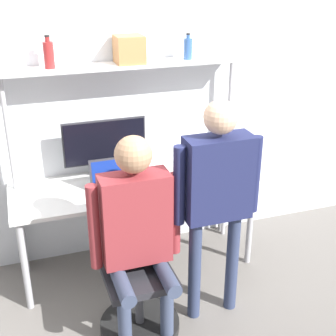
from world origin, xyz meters
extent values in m
plane|color=slate|center=(0.00, 0.00, 0.00)|extent=(12.00, 12.00, 0.00)
cube|color=silver|center=(0.00, 0.72, 1.35)|extent=(8.00, 0.06, 2.70)
cube|color=silver|center=(0.00, 0.36, 0.76)|extent=(1.94, 0.67, 0.03)
cylinder|color=#A5A5AA|center=(-0.91, 0.08, 0.37)|extent=(0.05, 0.05, 0.74)
cylinder|color=#A5A5AA|center=(0.91, 0.08, 0.37)|extent=(0.05, 0.05, 0.74)
cylinder|color=#A5A5AA|center=(-0.91, 0.63, 0.37)|extent=(0.05, 0.05, 0.74)
cylinder|color=#A5A5AA|center=(0.91, 0.63, 0.37)|extent=(0.05, 0.05, 0.74)
cube|color=silver|center=(0.00, 0.56, 1.67)|extent=(1.84, 0.24, 0.02)
cylinder|color=#B2B2B7|center=(-0.90, 0.56, 0.84)|extent=(0.04, 0.04, 1.68)
cylinder|color=#B2B2B7|center=(0.90, 0.56, 0.84)|extent=(0.04, 0.04, 1.68)
cylinder|color=#333338|center=(-0.19, 0.51, 0.78)|extent=(0.22, 0.22, 0.01)
cylinder|color=#333338|center=(-0.19, 0.51, 0.85)|extent=(0.06, 0.06, 0.14)
cube|color=#333338|center=(-0.19, 0.52, 1.09)|extent=(0.66, 0.01, 0.36)
cube|color=black|center=(-0.19, 0.51, 1.09)|extent=(0.63, 0.02, 0.34)
cube|color=#333338|center=(-0.21, 0.24, 0.78)|extent=(0.29, 0.24, 0.01)
cube|color=black|center=(-0.21, 0.22, 0.78)|extent=(0.25, 0.13, 0.00)
cube|color=#333338|center=(-0.21, 0.33, 0.90)|extent=(0.29, 0.06, 0.23)
cube|color=navy|center=(-0.21, 0.33, 0.90)|extent=(0.25, 0.05, 0.20)
cube|color=silver|center=(0.01, 0.20, 0.78)|extent=(0.07, 0.15, 0.01)
cube|color=black|center=(0.01, 0.20, 0.78)|extent=(0.06, 0.13, 0.00)
cylinder|color=black|center=(-0.19, -0.39, 0.03)|extent=(0.56, 0.56, 0.06)
cylinder|color=#4C4C51|center=(-0.19, -0.39, 0.25)|extent=(0.06, 0.06, 0.37)
cube|color=#26262B|center=(-0.19, -0.39, 0.46)|extent=(0.47, 0.47, 0.05)
cube|color=#26262B|center=(-0.19, -0.18, 0.71)|extent=(0.41, 0.04, 0.45)
cylinder|color=#38425B|center=(-0.33, -0.56, 0.24)|extent=(0.09, 0.09, 0.48)
cylinder|color=#38425B|center=(-0.04, -0.56, 0.24)|extent=(0.09, 0.09, 0.48)
cylinder|color=#38425B|center=(-0.33, -0.53, 0.53)|extent=(0.10, 0.38, 0.10)
cylinder|color=#38425B|center=(-0.04, -0.53, 0.53)|extent=(0.10, 0.38, 0.10)
cube|color=maroon|center=(-0.19, -0.36, 0.88)|extent=(0.45, 0.20, 0.61)
cylinder|color=maroon|center=(-0.45, -0.36, 0.86)|extent=(0.08, 0.08, 0.58)
cylinder|color=maroon|center=(0.08, -0.36, 0.86)|extent=(0.08, 0.08, 0.58)
sphere|color=tan|center=(-0.19, -0.36, 1.32)|extent=(0.23, 0.23, 0.23)
cylinder|color=#2D3856|center=(0.22, -0.39, 0.40)|extent=(0.09, 0.09, 0.81)
cylinder|color=#2D3856|center=(0.52, -0.39, 0.40)|extent=(0.09, 0.09, 0.81)
cube|color=#1E234C|center=(0.37, -0.39, 1.09)|extent=(0.45, 0.20, 0.57)
cylinder|color=#1E234C|center=(0.10, -0.39, 1.08)|extent=(0.08, 0.08, 0.54)
cylinder|color=#1E234C|center=(0.64, -0.39, 1.08)|extent=(0.08, 0.08, 0.54)
sphere|color=#D8AD8C|center=(0.37, -0.39, 1.51)|extent=(0.22, 0.22, 0.22)
cylinder|color=#335999|center=(0.51, 0.56, 1.76)|extent=(0.07, 0.07, 0.16)
cylinder|color=#335999|center=(0.51, 0.56, 1.85)|extent=(0.03, 0.03, 0.03)
cylinder|color=black|center=(0.51, 0.56, 1.87)|extent=(0.03, 0.03, 0.01)
cylinder|color=maroon|center=(-0.55, 0.56, 1.77)|extent=(0.07, 0.07, 0.19)
cylinder|color=maroon|center=(-0.55, 0.56, 1.88)|extent=(0.03, 0.03, 0.04)
cylinder|color=black|center=(-0.55, 0.56, 1.91)|extent=(0.04, 0.04, 0.01)
cube|color=#B27A47|center=(0.04, 0.56, 1.78)|extent=(0.21, 0.21, 0.21)
camera|label=1|loc=(-0.82, -2.90, 2.39)|focal=50.00mm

